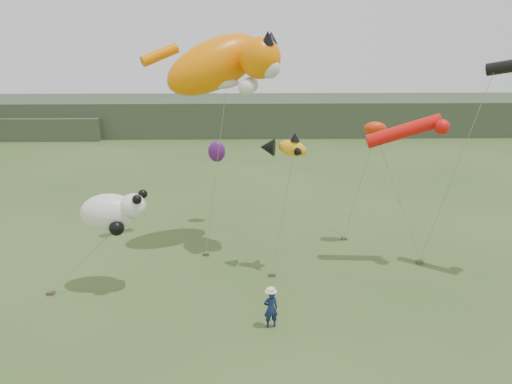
# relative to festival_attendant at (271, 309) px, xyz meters

# --- Properties ---
(ground) EXTENTS (120.00, 120.00, 0.00)m
(ground) POSITION_rel_festival_attendant_xyz_m (0.61, -0.20, -0.77)
(ground) COLOR #385123
(ground) RESTS_ON ground
(headland) EXTENTS (90.00, 13.00, 4.00)m
(headland) POSITION_rel_festival_attendant_xyz_m (-2.50, 44.49, 1.16)
(headland) COLOR #2D3D28
(headland) RESTS_ON ground
(festival_attendant) EXTENTS (0.62, 0.47, 1.53)m
(festival_attendant) POSITION_rel_festival_attendant_xyz_m (0.00, 0.00, 0.00)
(festival_attendant) COLOR #132148
(festival_attendant) RESTS_ON ground
(sandbag_anchors) EXTENTS (17.39, 6.18, 0.16)m
(sandbag_anchors) POSITION_rel_festival_attendant_xyz_m (0.03, 5.62, -0.69)
(sandbag_anchors) COLOR brown
(sandbag_anchors) RESTS_ON ground
(cat_kite) EXTENTS (7.05, 4.56, 4.18)m
(cat_kite) POSITION_rel_festival_attendant_xyz_m (-1.88, 8.34, 8.72)
(cat_kite) COLOR #FF7D00
(cat_kite) RESTS_ON ground
(fish_kite) EXTENTS (2.29, 1.49, 1.19)m
(fish_kite) POSITION_rel_festival_attendant_xyz_m (0.81, 5.30, 5.16)
(fish_kite) COLOR #FFAF13
(fish_kite) RESTS_ON ground
(tube_kites) EXTENTS (7.95, 2.78, 4.46)m
(tube_kites) POSITION_rel_festival_attendant_xyz_m (8.48, 5.33, 7.02)
(tube_kites) COLOR black
(tube_kites) RESTS_ON ground
(panda_kite) EXTENTS (2.88, 1.86, 1.79)m
(panda_kite) POSITION_rel_festival_attendant_xyz_m (-6.60, 3.44, 2.78)
(panda_kite) COLOR white
(panda_kite) RESTS_ON ground
(misc_kites) EXTENTS (9.43, 4.07, 2.85)m
(misc_kites) POSITION_rel_festival_attendant_xyz_m (0.73, 10.45, 4.36)
(misc_kites) COLOR red
(misc_kites) RESTS_ON ground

